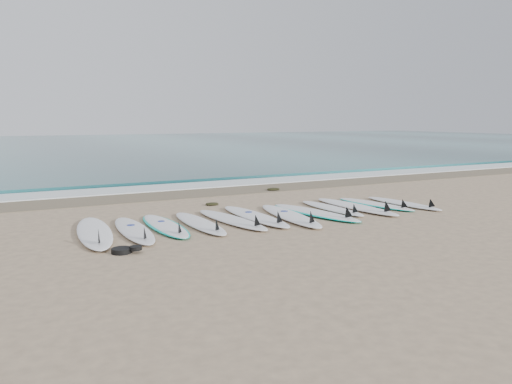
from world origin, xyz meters
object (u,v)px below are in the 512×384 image
leash_coil (125,250)px  surfboard_6 (291,215)px  surfboard_11 (405,203)px  surfboard_0 (95,232)px

leash_coil → surfboard_6: bearing=16.9°
surfboard_6 → surfboard_11: size_ratio=1.20×
surfboard_6 → leash_coil: size_ratio=6.19×
surfboard_6 → surfboard_11: bearing=8.4°
surfboard_11 → leash_coil: 7.23m
surfboard_0 → surfboard_11: (7.33, -0.21, -0.01)m
surfboard_0 → surfboard_11: bearing=4.1°
surfboard_0 → leash_coil: size_ratio=6.40×
surfboard_11 → leash_coil: size_ratio=5.15×
surfboard_11 → leash_coil: surfboard_11 is taller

